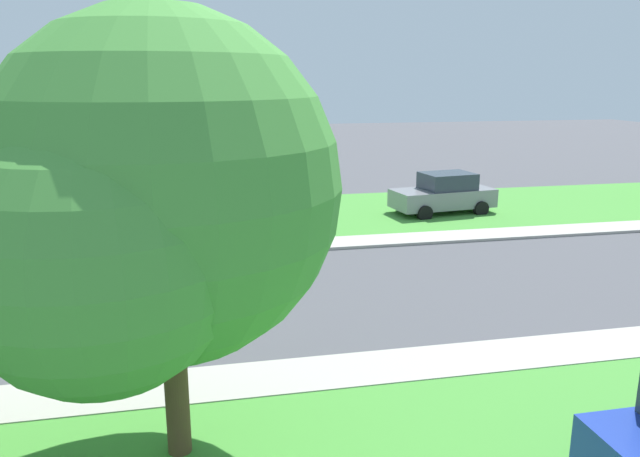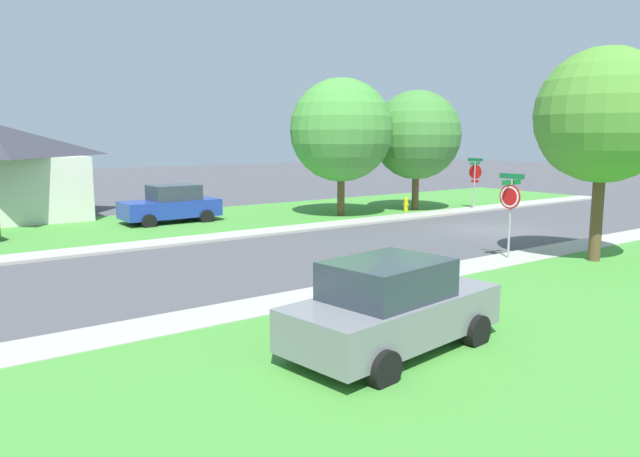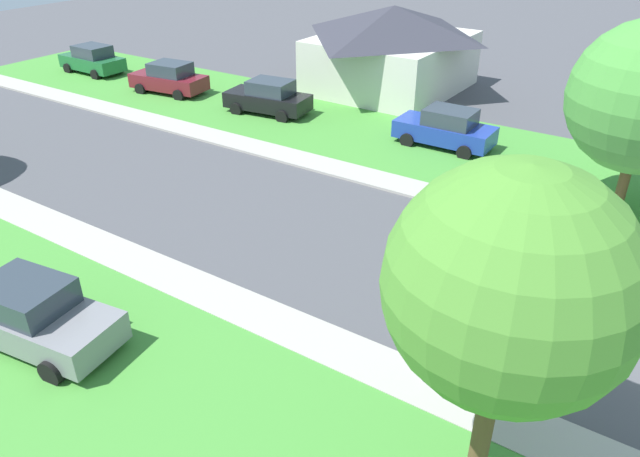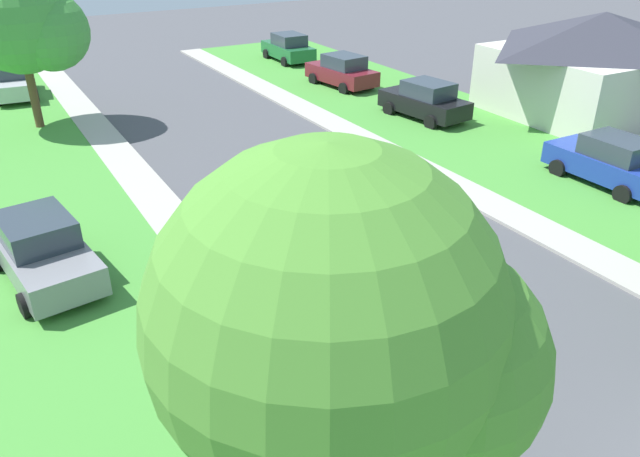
% 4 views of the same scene
% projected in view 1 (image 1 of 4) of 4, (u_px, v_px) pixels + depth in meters
% --- Properties ---
extents(ground_plane, '(120.00, 120.00, 0.00)m').
position_uv_depth(ground_plane, '(73.00, 310.00, 15.37)').
color(ground_plane, '#4C4C51').
extents(sidewalk_east, '(1.40, 56.00, 0.10)m').
position_uv_depth(sidewalk_east, '(619.00, 345.00, 13.27)').
color(sidewalk_east, '#ADA89E').
rests_on(sidewalk_east, ground).
extents(sidewalk_west, '(1.40, 56.00, 0.10)m').
position_uv_depth(sidewalk_west, '(446.00, 237.00, 22.20)').
color(sidewalk_west, '#ADA89E').
rests_on(sidewalk_west, ground).
extents(lawn_west, '(8.00, 56.00, 0.08)m').
position_uv_depth(lawn_west, '(403.00, 210.00, 26.67)').
color(lawn_west, '#479338').
rests_on(lawn_west, ground).
extents(stop_sign_far_corner, '(0.92, 0.92, 2.77)m').
position_uv_depth(stop_sign_far_corner, '(248.00, 195.00, 20.25)').
color(stop_sign_far_corner, '#9E9EA3').
rests_on(stop_sign_far_corner, ground).
extents(car_grey_behind_trees, '(2.47, 4.51, 1.76)m').
position_uv_depth(car_grey_behind_trees, '(444.00, 194.00, 25.95)').
color(car_grey_behind_trees, gray).
rests_on(car_grey_behind_trees, ground).
extents(tree_corner_large, '(5.32, 4.94, 6.68)m').
position_uv_depth(tree_corner_large, '(149.00, 203.00, 8.20)').
color(tree_corner_large, brown).
rests_on(tree_corner_large, ground).
extents(tree_sidewalk_far, '(4.40, 4.09, 6.59)m').
position_uv_depth(tree_sidewalk_far, '(180.00, 116.00, 20.71)').
color(tree_sidewalk_far, brown).
rests_on(tree_sidewalk_far, ground).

